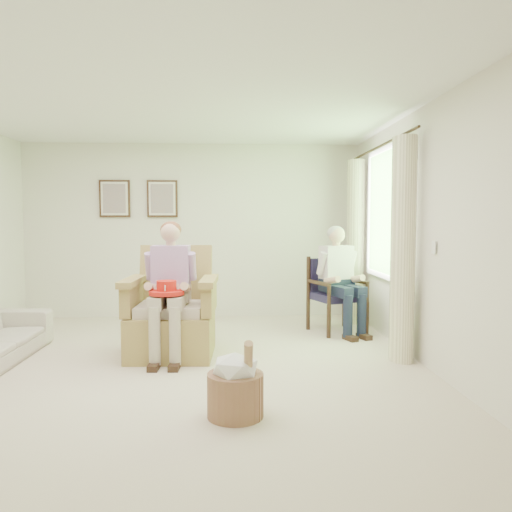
% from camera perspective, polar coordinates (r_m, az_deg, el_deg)
% --- Properties ---
extents(floor, '(5.50, 5.50, 0.00)m').
position_cam_1_polar(floor, '(5.04, -9.46, -12.71)').
color(floor, beige).
rests_on(floor, ground).
extents(back_wall, '(5.00, 0.04, 2.60)m').
position_cam_1_polar(back_wall, '(7.57, -7.20, 2.86)').
color(back_wall, silver).
rests_on(back_wall, ground).
extents(front_wall, '(5.00, 0.04, 2.60)m').
position_cam_1_polar(front_wall, '(2.13, -18.31, -0.13)').
color(front_wall, silver).
rests_on(front_wall, ground).
extents(right_wall, '(0.04, 5.50, 2.60)m').
position_cam_1_polar(right_wall, '(5.18, 19.05, 2.16)').
color(right_wall, silver).
rests_on(right_wall, ground).
extents(ceiling, '(5.00, 5.50, 0.02)m').
position_cam_1_polar(ceiling, '(4.97, -9.82, 17.37)').
color(ceiling, white).
rests_on(ceiling, back_wall).
extents(window, '(0.13, 2.50, 1.63)m').
position_cam_1_polar(window, '(6.29, 14.71, 5.13)').
color(window, '#2D6B23').
rests_on(window, right_wall).
extents(curtain_left, '(0.34, 0.34, 2.30)m').
position_cam_1_polar(curtain_left, '(5.33, 16.43, 0.65)').
color(curtain_left, '#F1EABD').
rests_on(curtain_left, ground).
extents(curtain_right, '(0.34, 0.34, 2.30)m').
position_cam_1_polar(curtain_right, '(7.21, 11.27, 1.57)').
color(curtain_right, '#F1EABD').
rests_on(curtain_right, ground).
extents(framed_print_left, '(0.45, 0.05, 0.55)m').
position_cam_1_polar(framed_print_left, '(7.71, -15.86, 6.33)').
color(framed_print_left, '#382114').
rests_on(framed_print_left, back_wall).
extents(framed_print_right, '(0.45, 0.05, 0.55)m').
position_cam_1_polar(framed_print_right, '(7.59, -10.67, 6.45)').
color(framed_print_right, '#382114').
rests_on(framed_print_right, back_wall).
extents(wicker_armchair, '(0.92, 0.91, 1.18)m').
position_cam_1_polar(wicker_armchair, '(5.51, -9.56, -7.28)').
color(wicker_armchair, tan).
rests_on(wicker_armchair, ground).
extents(wood_armchair, '(0.62, 0.58, 0.95)m').
position_cam_1_polar(wood_armchair, '(6.68, 9.10, -4.01)').
color(wood_armchair, black).
rests_on(wood_armchair, ground).
extents(person_wicker, '(0.40, 0.63, 1.42)m').
position_cam_1_polar(person_wicker, '(5.29, -9.82, -2.61)').
color(person_wicker, '#BDB198').
rests_on(person_wicker, ground).
extents(person_dark, '(0.40, 0.63, 1.36)m').
position_cam_1_polar(person_dark, '(6.50, 9.42, -1.82)').
color(person_dark, '#171E33').
rests_on(person_dark, ground).
extents(red_hat, '(0.35, 0.35, 0.14)m').
position_cam_1_polar(red_hat, '(5.10, -10.18, -3.80)').
color(red_hat, red).
rests_on(red_hat, person_wicker).
extents(hatbox, '(0.54, 0.54, 0.62)m').
position_cam_1_polar(hatbox, '(3.80, -2.35, -14.50)').
color(hatbox, tan).
rests_on(hatbox, ground).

